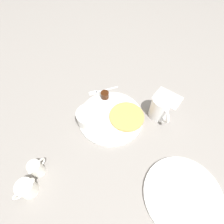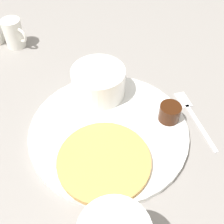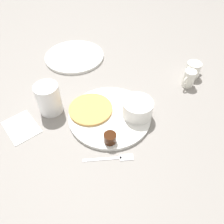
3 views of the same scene
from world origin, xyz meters
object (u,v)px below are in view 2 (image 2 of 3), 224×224
bowl (99,81)px  creamer_pitcher_near (14,33)px  fork (192,112)px  plate (109,131)px

bowl → creamer_pitcher_near: same height
bowl → creamer_pitcher_near: 0.26m
creamer_pitcher_near → fork: bearing=104.9°
creamer_pitcher_near → fork: 0.42m
plate → fork: 0.16m
bowl → plate: bearing=57.0°
plate → bowl: bowl is taller
bowl → creamer_pitcher_near: (0.02, -0.26, -0.01)m
creamer_pitcher_near → fork: (-0.11, 0.41, -0.03)m
plate → creamer_pitcher_near: 0.33m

